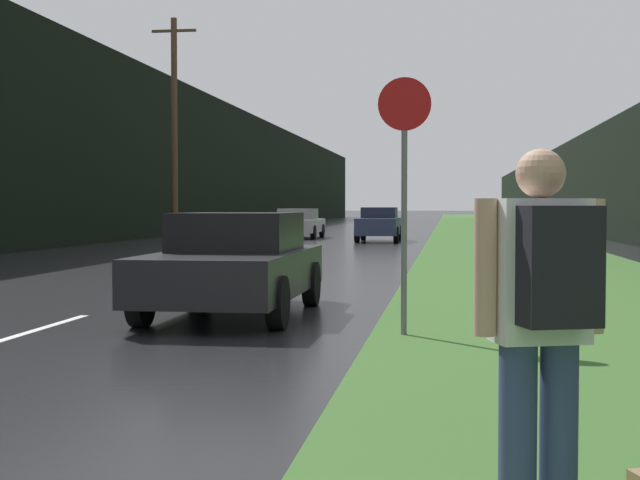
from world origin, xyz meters
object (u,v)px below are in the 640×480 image
object	(u,v)px
stop_sign	(404,182)
hitchhiker_with_backpack	(543,318)
car_oncoming	(299,223)
car_passing_far	(379,224)
car_passing_near	(235,263)

from	to	relation	value
stop_sign	hitchhiker_with_backpack	distance (m)	6.48
hitchhiker_with_backpack	stop_sign	bearing A→B (deg)	80.20
stop_sign	car_oncoming	size ratio (longest dim) A/B	0.66
car_passing_far	car_oncoming	distance (m)	5.42
car_passing_near	car_passing_far	distance (m)	26.32
hitchhiker_with_backpack	car_passing_far	distance (m)	34.58
car_passing_far	car_oncoming	world-z (taller)	car_passing_far
car_passing_far	car_oncoming	size ratio (longest dim) A/B	0.96
car_passing_near	hitchhiker_with_backpack	bearing A→B (deg)	112.77
car_passing_far	stop_sign	bearing A→B (deg)	95.01
stop_sign	car_passing_near	distance (m)	3.19
car_passing_far	car_oncoming	xyz separation A→B (m)	(-4.13, 3.51, -0.04)
hitchhiker_with_backpack	car_passing_far	xyz separation A→B (m)	(-3.40, 34.41, -0.27)
stop_sign	hitchhiker_with_backpack	world-z (taller)	stop_sign
hitchhiker_with_backpack	car_passing_far	size ratio (longest dim) A/B	0.41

